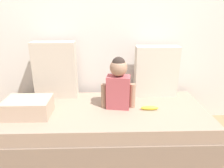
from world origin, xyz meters
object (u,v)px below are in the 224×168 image
throw_pillow_right (156,71)px  toddler (118,83)px  folded_blanket (28,107)px  couch (106,125)px  throw_pillow_left (55,70)px  banana (149,108)px

throw_pillow_right → toddler: size_ratio=1.09×
throw_pillow_right → folded_blanket: size_ratio=1.36×
couch → throw_pillow_right: 0.78m
throw_pillow_left → toddler: 0.72m
couch → folded_blanket: folded_blanket is taller
throw_pillow_left → throw_pillow_right: throw_pillow_left is taller
couch → throw_pillow_right: bearing=31.4°
toddler → banana: 0.38m
toddler → couch: bearing=-166.6°
throw_pillow_right → folded_blanket: (-1.24, -0.44, -0.19)m
couch → folded_blanket: bearing=-171.3°
throw_pillow_left → throw_pillow_right: size_ratio=1.09×
couch → banana: banana is taller
throw_pillow_right → toddler: (-0.42, -0.30, -0.02)m
couch → folded_blanket: 0.76m
couch → toddler: 0.45m
toddler → folded_blanket: toddler is taller
toddler → banana: size_ratio=2.93×
banana → folded_blanket: size_ratio=0.42×
toddler → folded_blanket: 0.84m
folded_blanket → couch: bearing=8.7°
toddler → folded_blanket: bearing=-170.6°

